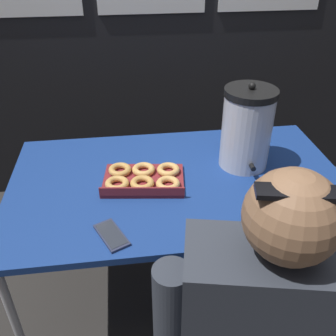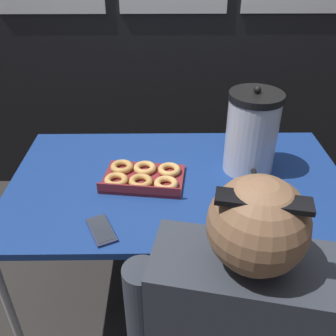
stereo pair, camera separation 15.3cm
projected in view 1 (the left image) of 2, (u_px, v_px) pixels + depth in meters
The scene contains 5 objects.
ground_plane at pixel (176, 293), 1.97m from camera, with size 12.00×12.00×0.00m, color #2D2B28.
folding_table at pixel (178, 188), 1.60m from camera, with size 1.41×0.84×0.73m.
donut_box at pixel (143, 179), 1.54m from camera, with size 0.36×0.27×0.05m.
coffee_urn at pixel (247, 128), 1.58m from camera, with size 0.22×0.25×0.38m.
cell_phone at pixel (112, 235), 1.28m from camera, with size 0.13×0.17×0.01m.
Camera 1 is at (-0.21, -1.28, 1.63)m, focal length 40.00 mm.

